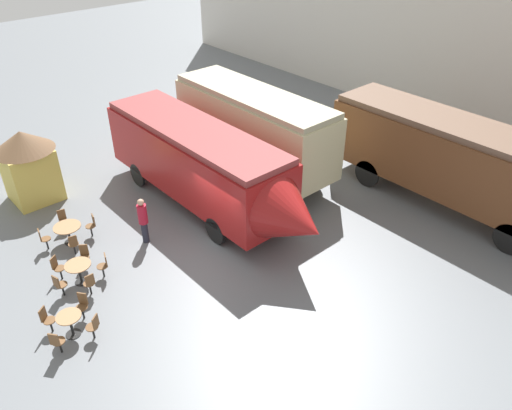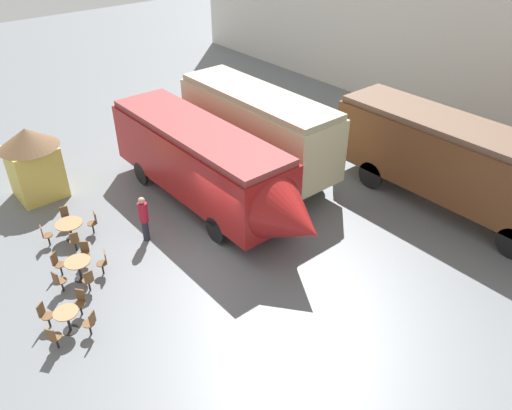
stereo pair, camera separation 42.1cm
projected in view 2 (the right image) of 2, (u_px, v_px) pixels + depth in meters
The scene contains 23 objects.
ground_plane at pixel (223, 244), 18.01m from camera, with size 80.00×80.00×0.00m, color slate.
backdrop_wall at pixel (478, 43), 23.87m from camera, with size 44.00×0.15×9.00m.
passenger_coach_wooden at pixel (460, 161), 18.85m from camera, with size 10.28×2.55×3.52m.
passenger_coach_vintage at pixel (257, 125), 21.26m from camera, with size 7.97×2.41×3.72m.
streamlined_locomotive at pixel (210, 166), 18.96m from camera, with size 10.97×2.54×3.25m.
cafe_table_near at pixel (78, 265), 16.12m from camera, with size 0.83×0.83×0.74m.
cafe_table_mid at pixel (69, 226), 17.95m from camera, with size 0.96×0.96×0.70m.
cafe_table_far at pixel (67, 317), 14.25m from camera, with size 0.71×0.71×0.74m.
cafe_chair_0 at pixel (59, 280), 15.61m from camera, with size 0.37×0.39×0.87m.
cafe_chair_1 at pixel (88, 279), 15.64m from camera, with size 0.36×0.36×0.87m.
cafe_chair_2 at pixel (104, 261), 16.39m from camera, with size 0.37×0.39×0.87m.
cafe_chair_3 at pixel (84, 252), 16.82m from camera, with size 0.40×0.40×0.87m.
cafe_chair_4 at pixel (57, 263), 16.33m from camera, with size 0.40×0.40×0.87m.
cafe_chair_5 at pixel (94, 221), 18.32m from camera, with size 0.36×0.38×0.87m.
cafe_chair_6 at pixel (65, 216), 18.62m from camera, with size 0.38×0.36×0.87m.
cafe_chair_7 at pixel (45, 234), 17.65m from camera, with size 0.36×0.38×0.87m.
cafe_chair_8 at pixel (75, 240), 17.35m from camera, with size 0.38×0.36×0.87m.
cafe_chair_9 at pixel (53, 337), 13.68m from camera, with size 0.40×0.40×0.87m.
cafe_chair_10 at pixel (91, 322), 14.14m from camera, with size 0.40×0.40×0.87m.
cafe_chair_11 at pixel (80, 300), 14.87m from camera, with size 0.40×0.40×0.87m.
cafe_chair_12 at pixel (45, 314), 14.40m from camera, with size 0.40×0.40×0.87m.
visitor_person at pixel (144, 217), 17.70m from camera, with size 0.34×0.34×1.81m.
ticket_kiosk at pixel (32, 159), 19.93m from camera, with size 2.34×2.34×3.00m.
Camera 2 is at (11.76, -8.27, 11.01)m, focal length 35.00 mm.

